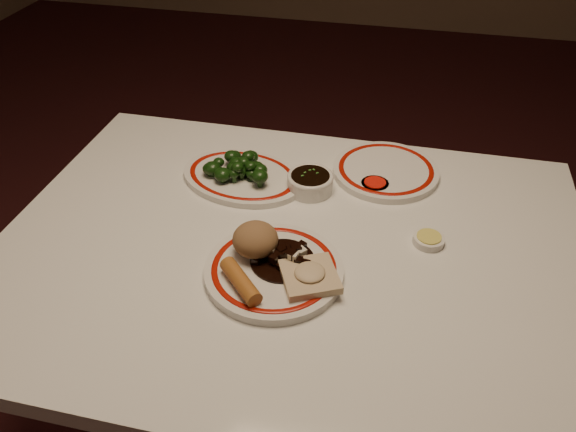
# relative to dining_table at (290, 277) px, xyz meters

# --- Properties ---
(dining_table) EXTENTS (1.20, 0.90, 0.75)m
(dining_table) POSITION_rel_dining_table_xyz_m (0.00, 0.00, 0.00)
(dining_table) COLOR white
(dining_table) RESTS_ON ground
(main_plate) EXTENTS (0.33, 0.33, 0.02)m
(main_plate) POSITION_rel_dining_table_xyz_m (-0.01, -0.09, 0.10)
(main_plate) COLOR silver
(main_plate) RESTS_ON dining_table
(rice_mound) EXTENTS (0.09, 0.09, 0.06)m
(rice_mound) POSITION_rel_dining_table_xyz_m (-0.06, -0.06, 0.14)
(rice_mound) COLOR olive
(rice_mound) RESTS_ON main_plate
(spring_roll) EXTENTS (0.10, 0.10, 0.03)m
(spring_roll) POSITION_rel_dining_table_xyz_m (-0.06, -0.16, 0.13)
(spring_roll) COLOR #AE6A2B
(spring_roll) RESTS_ON main_plate
(fried_wonton) EXTENTS (0.13, 0.13, 0.03)m
(fried_wonton) POSITION_rel_dining_table_xyz_m (0.06, -0.11, 0.12)
(fried_wonton) COLOR #C7B18C
(fried_wonton) RESTS_ON main_plate
(stirfry_heap) EXTENTS (0.12, 0.12, 0.03)m
(stirfry_heap) POSITION_rel_dining_table_xyz_m (0.00, -0.07, 0.12)
(stirfry_heap) COLOR black
(stirfry_heap) RESTS_ON main_plate
(broccoli_plate) EXTENTS (0.34, 0.31, 0.02)m
(broccoli_plate) POSITION_rel_dining_table_xyz_m (-0.16, 0.20, 0.10)
(broccoli_plate) COLOR silver
(broccoli_plate) RESTS_ON dining_table
(broccoli_pile) EXTENTS (0.16, 0.12, 0.05)m
(broccoli_pile) POSITION_rel_dining_table_xyz_m (-0.17, 0.20, 0.13)
(broccoli_pile) COLOR #23471C
(broccoli_pile) RESTS_ON broccoli_plate
(soy_bowl) EXTENTS (0.10, 0.10, 0.04)m
(soy_bowl) POSITION_rel_dining_table_xyz_m (0.00, 0.20, 0.11)
(soy_bowl) COLOR silver
(soy_bowl) RESTS_ON dining_table
(sweet_sour_dish) EXTENTS (0.06, 0.06, 0.02)m
(sweet_sour_dish) POSITION_rel_dining_table_xyz_m (0.15, 0.24, 0.10)
(sweet_sour_dish) COLOR silver
(sweet_sour_dish) RESTS_ON dining_table
(mustard_dish) EXTENTS (0.06, 0.06, 0.02)m
(mustard_dish) POSITION_rel_dining_table_xyz_m (0.27, 0.07, 0.10)
(mustard_dish) COLOR silver
(mustard_dish) RESTS_ON dining_table
(far_plate) EXTENTS (0.28, 0.28, 0.02)m
(far_plate) POSITION_rel_dining_table_xyz_m (0.17, 0.30, 0.10)
(far_plate) COLOR silver
(far_plate) RESTS_ON dining_table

